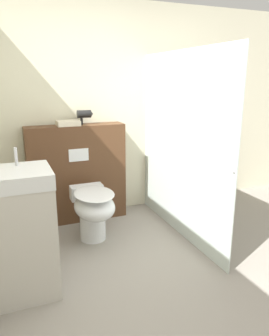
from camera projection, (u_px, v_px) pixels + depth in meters
ground_plane at (172, 296)px, 2.54m from camera, size 12.00×12.00×0.00m
wall_back at (100, 111)px, 3.90m from camera, size 8.00×0.06×2.50m
partition_panel at (77, 173)px, 3.80m from camera, size 1.11×0.26×1.13m
shower_glass at (181, 147)px, 3.37m from camera, size 0.04×1.78×1.90m
toilet at (93, 209)px, 3.32m from camera, size 0.40×0.66×0.55m
sink_vanity at (24, 233)px, 2.48m from camera, size 0.46×0.47×1.14m
hair_drier at (85, 114)px, 3.69m from camera, size 0.18×0.09×0.16m
folded_towel at (68, 123)px, 3.60m from camera, size 0.24×0.20×0.06m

